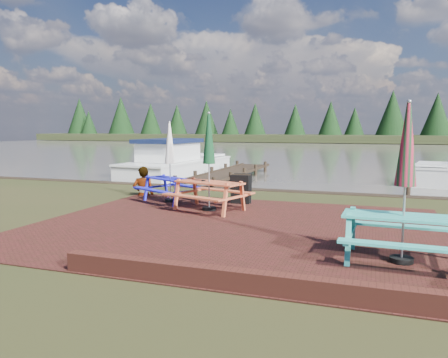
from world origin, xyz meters
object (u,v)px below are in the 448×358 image
(boat_jetty, at_px, (176,166))
(person, at_px, (143,167))
(picnic_table_red, at_px, (209,177))
(jetty, at_px, (230,173))
(picnic_table_blue, at_px, (170,174))
(chalkboard, at_px, (241,189))
(picnic_table_teal, at_px, (404,208))

(boat_jetty, distance_m, person, 6.56)
(picnic_table_red, distance_m, jetty, 8.92)
(picnic_table_blue, bearing_deg, jetty, 123.15)
(chalkboard, relative_size, person, 0.46)
(chalkboard, distance_m, person, 3.56)
(picnic_table_teal, relative_size, boat_jetty, 0.36)
(picnic_table_red, relative_size, chalkboard, 2.96)
(picnic_table_blue, relative_size, jetty, 0.26)
(person, bearing_deg, chalkboard, 148.70)
(jetty, height_order, boat_jetty, boat_jetty)
(picnic_table_blue, height_order, person, picnic_table_blue)
(boat_jetty, height_order, person, person)
(picnic_table_red, bearing_deg, chalkboard, 85.40)
(picnic_table_teal, bearing_deg, picnic_table_red, 147.38)
(picnic_table_teal, xyz_separation_m, person, (-7.61, 4.97, 0.03))
(picnic_table_teal, relative_size, chalkboard, 2.99)
(chalkboard, distance_m, jetty, 7.84)
(picnic_table_teal, bearing_deg, chalkboard, 134.80)
(boat_jetty, bearing_deg, jetty, 16.76)
(picnic_table_teal, height_order, person, picnic_table_teal)
(person, bearing_deg, boat_jetty, -97.72)
(picnic_table_teal, xyz_separation_m, picnic_table_red, (-4.63, 3.23, -0.01))
(picnic_table_red, xyz_separation_m, boat_jetty, (-4.76, 8.03, -0.49))
(picnic_table_teal, distance_m, person, 9.09)
(picnic_table_teal, bearing_deg, jetty, 122.57)
(person, bearing_deg, picnic_table_blue, 125.26)
(chalkboard, bearing_deg, picnic_table_teal, -52.91)
(chalkboard, xyz_separation_m, person, (-3.49, 0.48, 0.50))
(boat_jetty, bearing_deg, picnic_table_red, -55.22)
(picnic_table_teal, xyz_separation_m, boat_jetty, (-9.39, 11.26, -0.50))
(person, bearing_deg, picnic_table_teal, 123.30)
(picnic_table_red, bearing_deg, boat_jetty, 138.00)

